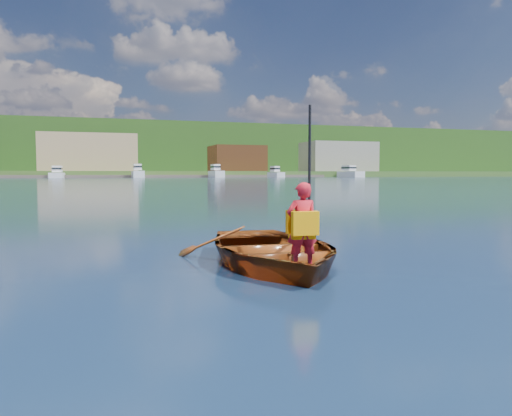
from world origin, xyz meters
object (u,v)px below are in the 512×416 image
(child_paddler, at_px, (302,225))
(marina_yachts, at_px, (148,173))
(dock, at_px, (83,176))
(rowboat, at_px, (271,250))

(child_paddler, bearing_deg, marina_yachts, 85.46)
(child_paddler, height_order, dock, child_paddler)
(rowboat, xyz_separation_m, dock, (-6.94, 148.57, 0.18))
(rowboat, relative_size, dock, 0.02)
(rowboat, height_order, child_paddler, child_paddler)
(rowboat, bearing_deg, dock, 92.67)
(marina_yachts, bearing_deg, dock, 165.80)
(dock, xyz_separation_m, marina_yachts, (18.53, -4.69, 0.97))
(child_paddler, bearing_deg, dock, 92.70)
(rowboat, height_order, marina_yachts, marina_yachts)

